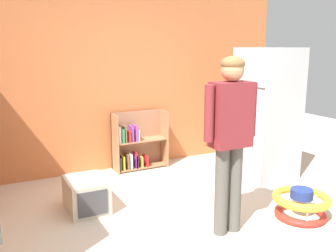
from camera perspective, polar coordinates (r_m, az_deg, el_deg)
name	(u,v)px	position (r m, az deg, el deg)	size (l,w,h in m)	color
ground_plane	(210,231)	(3.84, 6.54, -15.77)	(12.00, 12.00, 0.00)	beige
back_wall	(124,77)	(5.50, -6.72, 7.44)	(5.20, 0.06, 2.70)	#CB6E3D
refrigerator	(267,114)	(5.26, 14.95, 1.84)	(0.73, 0.68, 1.78)	#B7BABF
bookshelf	(136,144)	(5.53, -4.93, -2.81)	(0.80, 0.28, 0.85)	#AB754E
standing_person	(230,129)	(3.51, 9.56, -0.52)	(0.57, 0.22, 1.71)	#57544E
baby_walker	(301,204)	(4.27, 19.76, -11.15)	(0.60, 0.60, 0.32)	red
pet_carrier	(86,195)	(4.29, -12.46, -10.26)	(0.42, 0.55, 0.36)	beige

